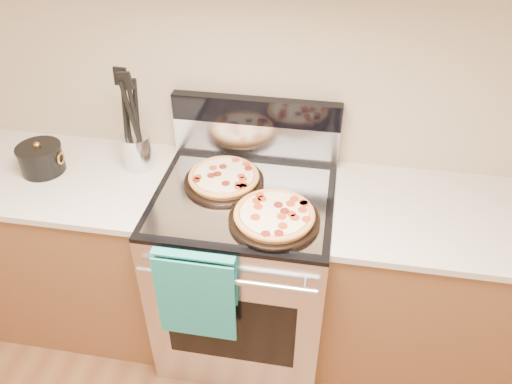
% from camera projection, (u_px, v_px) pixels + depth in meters
% --- Properties ---
extents(wall_back, '(4.00, 0.00, 4.00)m').
position_uv_depth(wall_back, '(258.00, 67.00, 2.12)').
color(wall_back, tan).
rests_on(wall_back, ground).
extents(range_body, '(0.76, 0.68, 0.90)m').
position_uv_depth(range_body, '(245.00, 273.00, 2.39)').
color(range_body, '#B7B7BC').
rests_on(range_body, ground).
extents(oven_window, '(0.56, 0.01, 0.40)m').
position_uv_depth(oven_window, '(230.00, 330.00, 2.13)').
color(oven_window, black).
rests_on(oven_window, range_body).
extents(cooktop, '(0.76, 0.68, 0.02)m').
position_uv_depth(cooktop, '(244.00, 198.00, 2.12)').
color(cooktop, black).
rests_on(cooktop, range_body).
extents(backsplash_lower, '(0.76, 0.06, 0.18)m').
position_uv_depth(backsplash_lower, '(256.00, 140.00, 2.30)').
color(backsplash_lower, silver).
rests_on(backsplash_lower, cooktop).
extents(backsplash_upper, '(0.76, 0.06, 0.12)m').
position_uv_depth(backsplash_upper, '(256.00, 111.00, 2.21)').
color(backsplash_upper, black).
rests_on(backsplash_upper, backsplash_lower).
extents(oven_handle, '(0.70, 0.03, 0.03)m').
position_uv_depth(oven_handle, '(225.00, 280.00, 1.89)').
color(oven_handle, silver).
rests_on(oven_handle, range_body).
extents(dish_towel, '(0.32, 0.05, 0.42)m').
position_uv_depth(dish_towel, '(197.00, 294.00, 1.97)').
color(dish_towel, '#19687D').
rests_on(dish_towel, oven_handle).
extents(foil_sheet, '(0.70, 0.55, 0.01)m').
position_uv_depth(foil_sheet, '(242.00, 199.00, 2.09)').
color(foil_sheet, gray).
rests_on(foil_sheet, cooktop).
extents(cabinet_left, '(1.00, 0.62, 0.88)m').
position_uv_depth(cabinet_left, '(77.00, 249.00, 2.54)').
color(cabinet_left, brown).
rests_on(cabinet_left, ground).
extents(countertop_left, '(1.02, 0.64, 0.03)m').
position_uv_depth(countertop_left, '(55.00, 176.00, 2.27)').
color(countertop_left, '#B9B3A6').
rests_on(countertop_left, cabinet_left).
extents(cabinet_right, '(1.00, 0.62, 0.88)m').
position_uv_depth(cabinet_right, '(433.00, 294.00, 2.30)').
color(cabinet_right, brown).
rests_on(cabinet_right, ground).
extents(countertop_right, '(1.02, 0.64, 0.03)m').
position_uv_depth(countertop_right, '(457.00, 219.00, 2.03)').
color(countertop_right, '#B9B3A6').
rests_on(countertop_right, cabinet_right).
extents(pepperoni_pizza_back, '(0.45, 0.45, 0.05)m').
position_uv_depth(pepperoni_pizza_back, '(224.00, 178.00, 2.16)').
color(pepperoni_pizza_back, '#B06E36').
rests_on(pepperoni_pizza_back, foil_sheet).
extents(pepperoni_pizza_front, '(0.44, 0.44, 0.05)m').
position_uv_depth(pepperoni_pizza_front, '(274.00, 216.00, 1.96)').
color(pepperoni_pizza_front, '#B06E36').
rests_on(pepperoni_pizza_front, foil_sheet).
extents(utensil_crock, '(0.15, 0.15, 0.16)m').
position_uv_depth(utensil_crock, '(137.00, 152.00, 2.25)').
color(utensil_crock, silver).
rests_on(utensil_crock, countertop_left).
extents(saucepan, '(0.19, 0.19, 0.12)m').
position_uv_depth(saucepan, '(41.00, 160.00, 2.24)').
color(saucepan, black).
rests_on(saucepan, countertop_left).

